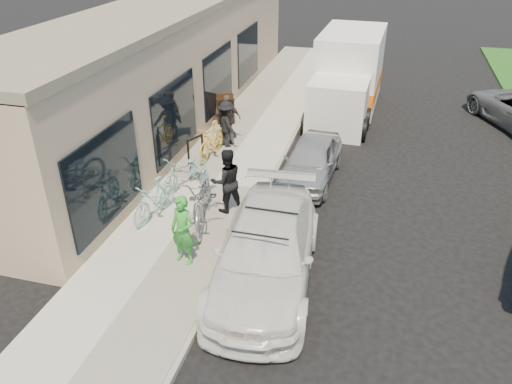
# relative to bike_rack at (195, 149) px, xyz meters

# --- Properties ---
(ground) EXTENTS (120.00, 120.00, 0.00)m
(ground) POSITION_rel_bike_rack_xyz_m (2.85, -3.88, -0.72)
(ground) COLOR black
(ground) RESTS_ON ground
(sidewalk) EXTENTS (3.00, 34.00, 0.15)m
(sidewalk) POSITION_rel_bike_rack_xyz_m (0.85, -0.88, -0.65)
(sidewalk) COLOR #BAB6A7
(sidewalk) RESTS_ON ground
(curb) EXTENTS (0.12, 34.00, 0.13)m
(curb) POSITION_rel_bike_rack_xyz_m (2.40, -0.88, -0.66)
(curb) COLOR gray
(curb) RESTS_ON ground
(storefront) EXTENTS (3.60, 20.00, 4.22)m
(storefront) POSITION_rel_bike_rack_xyz_m (-2.39, 4.11, 1.40)
(storefront) COLOR tan
(storefront) RESTS_ON ground
(bike_rack) EXTENTS (0.30, 0.63, 0.95)m
(bike_rack) POSITION_rel_bike_rack_xyz_m (0.00, 0.00, 0.00)
(bike_rack) COLOR black
(bike_rack) RESTS_ON sidewalk
(sandwich_board) EXTENTS (0.81, 0.82, 1.03)m
(sandwich_board) POSITION_rel_bike_rack_xyz_m (-0.21, 3.58, -0.05)
(sandwich_board) COLOR #321B0E
(sandwich_board) RESTS_ON sidewalk
(sedan_white) EXTENTS (2.46, 5.12, 1.48)m
(sedan_white) POSITION_rel_bike_rack_xyz_m (3.30, -4.50, -0.01)
(sedan_white) COLOR white
(sedan_white) RESTS_ON ground
(sedan_silver) EXTENTS (1.63, 3.65, 1.22)m
(sedan_silver) POSITION_rel_bike_rack_xyz_m (3.46, 0.34, -0.12)
(sedan_silver) COLOR #A6A7AC
(sedan_silver) RESTS_ON ground
(moving_truck) EXTENTS (2.46, 6.13, 2.98)m
(moving_truck) POSITION_rel_bike_rack_xyz_m (3.82, 6.59, 0.60)
(moving_truck) COLOR white
(moving_truck) RESTS_ON ground
(tandem_bike) EXTENTS (1.54, 2.76, 1.38)m
(tandem_bike) POSITION_rel_bike_rack_xyz_m (1.28, -2.82, 0.11)
(tandem_bike) COLOR #B0B0B2
(tandem_bike) RESTS_ON sidewalk
(woman_rider) EXTENTS (0.66, 0.52, 1.61)m
(woman_rider) POSITION_rel_bike_rack_xyz_m (1.47, -4.54, 0.23)
(woman_rider) COLOR green
(woman_rider) RESTS_ON sidewalk
(man_standing) EXTENTS (1.05, 1.01, 1.71)m
(man_standing) POSITION_rel_bike_rack_xyz_m (1.70, -2.22, 0.28)
(man_standing) COLOR black
(man_standing) RESTS_ON sidewalk
(cruiser_bike_a) EXTENTS (0.81, 1.74, 1.01)m
(cruiser_bike_a) POSITION_rel_bike_rack_xyz_m (0.04, -3.00, -0.07)
(cruiser_bike_a) COLOR #80BFB6
(cruiser_bike_a) RESTS_ON sidewalk
(cruiser_bike_b) EXTENTS (1.17, 1.91, 0.95)m
(cruiser_bike_b) POSITION_rel_bike_rack_xyz_m (0.17, -1.26, -0.10)
(cruiser_bike_b) COLOR #80BFB6
(cruiser_bike_b) RESTS_ON sidewalk
(cruiser_bike_c) EXTENTS (0.65, 1.85, 1.09)m
(cruiser_bike_c) POSITION_rel_bike_rack_xyz_m (0.22, 0.78, -0.03)
(cruiser_bike_c) COLOR gold
(cruiser_bike_c) RESTS_ON sidewalk
(bystander_a) EXTENTS (1.11, 1.09, 1.53)m
(bystander_a) POSITION_rel_bike_rack_xyz_m (0.44, 1.70, 0.19)
(bystander_a) COLOR black
(bystander_a) RESTS_ON sidewalk
(bystander_b) EXTENTS (1.03, 0.89, 1.65)m
(bystander_b) POSITION_rel_bike_rack_xyz_m (0.36, 1.93, 0.25)
(bystander_b) COLOR brown
(bystander_b) RESTS_ON sidewalk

